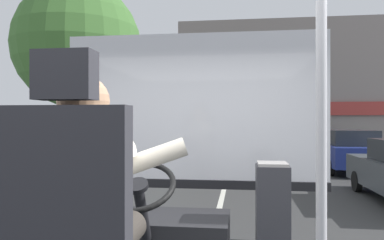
{
  "coord_description": "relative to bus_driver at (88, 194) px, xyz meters",
  "views": [
    {
      "loc": [
        0.44,
        -1.93,
        1.82
      ],
      "look_at": [
        -0.01,
        1.53,
        1.82
      ],
      "focal_mm": 35.05,
      "sensor_mm": 36.0,
      "label": 1
    }
  ],
  "objects": [
    {
      "name": "ground",
      "position": [
        0.19,
        9.22,
        -1.53
      ],
      "size": [
        18.0,
        44.0,
        0.06
      ],
      "color": "#373737"
    },
    {
      "name": "bus_driver",
      "position": [
        0.0,
        0.0,
        0.0
      ],
      "size": [
        0.79,
        0.56,
        0.79
      ],
      "color": "#332D28",
      "rests_on": "driver_seat"
    },
    {
      "name": "steering_console",
      "position": [
        -0.0,
        1.24,
        -0.59
      ],
      "size": [
        1.1,
        1.0,
        0.85
      ],
      "color": "black",
      "rests_on": "bus_floor"
    },
    {
      "name": "handrail_pole",
      "position": [
        0.96,
        0.09,
        0.17
      ],
      "size": [
        0.04,
        0.04,
        1.95
      ],
      "color": "#B7B7BC",
      "rests_on": "bus_floor"
    },
    {
      "name": "fare_box",
      "position": [
        0.86,
        1.24,
        -0.4
      ],
      "size": [
        0.23,
        0.27,
        0.81
      ],
      "color": "#333338",
      "rests_on": "bus_floor"
    },
    {
      "name": "windshield_panel",
      "position": [
        0.19,
        2.04,
        0.24
      ],
      "size": [
        2.5,
        0.08,
        1.48
      ],
      "color": "silver"
    },
    {
      "name": "street_tree",
      "position": [
        -3.96,
        8.6,
        2.41
      ],
      "size": [
        3.56,
        3.56,
        5.72
      ],
      "color": "#4C3828",
      "rests_on": "ground"
    },
    {
      "name": "shop_building",
      "position": [
        4.38,
        18.35,
        1.75
      ],
      "size": [
        13.41,
        4.76,
        6.51
      ],
      "color": "gray",
      "rests_on": "ground"
    },
    {
      "name": "parked_car_blue",
      "position": [
        4.39,
        12.38,
        -0.75
      ],
      "size": [
        1.8,
        3.92,
        1.48
      ],
      "color": "navy",
      "rests_on": "ground"
    },
    {
      "name": "parked_car_green",
      "position": [
        4.46,
        16.85,
        -0.88
      ],
      "size": [
        1.99,
        4.13,
        1.21
      ],
      "color": "#195633",
      "rests_on": "ground"
    },
    {
      "name": "parked_car_silver",
      "position": [
        4.64,
        22.52,
        -0.8
      ],
      "size": [
        1.96,
        4.33,
        1.38
      ],
      "color": "silver",
      "rests_on": "ground"
    }
  ]
}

